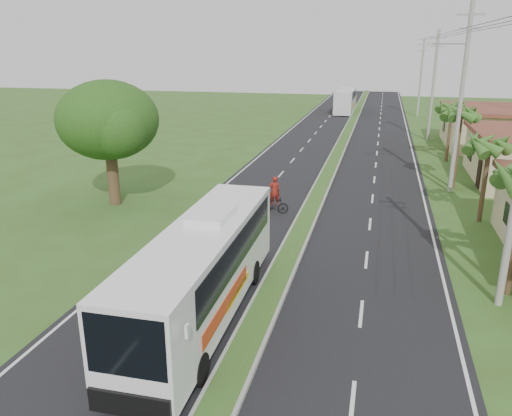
# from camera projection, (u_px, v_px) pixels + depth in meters

# --- Properties ---
(ground) EXTENTS (180.00, 180.00, 0.00)m
(ground) POSITION_uv_depth(u_px,v_px,m) (268.00, 303.00, 19.01)
(ground) COLOR #384F1D
(ground) RESTS_ON ground
(road_asphalt) EXTENTS (14.00, 160.00, 0.02)m
(road_asphalt) POSITION_uv_depth(u_px,v_px,m) (327.00, 177.00, 37.47)
(road_asphalt) COLOR black
(road_asphalt) RESTS_ON ground
(median_strip) EXTENTS (1.20, 160.00, 0.18)m
(median_strip) POSITION_uv_depth(u_px,v_px,m) (327.00, 176.00, 37.44)
(median_strip) COLOR gray
(median_strip) RESTS_ON ground
(lane_edge_left) EXTENTS (0.12, 160.00, 0.01)m
(lane_edge_left) POSITION_uv_depth(u_px,v_px,m) (241.00, 172.00, 39.02)
(lane_edge_left) COLOR silver
(lane_edge_left) RESTS_ON ground
(lane_edge_right) EXTENTS (0.12, 160.00, 0.01)m
(lane_edge_right) POSITION_uv_depth(u_px,v_px,m) (420.00, 183.00, 35.92)
(lane_edge_right) COLOR silver
(lane_edge_right) RESTS_ON ground
(shop_far) EXTENTS (8.60, 11.60, 3.82)m
(shop_far) POSITION_uv_depth(u_px,v_px,m) (490.00, 127.00, 48.41)
(shop_far) COLOR tan
(shop_far) RESTS_ON ground
(palm_verge_b) EXTENTS (2.40, 2.40, 5.05)m
(palm_verge_b) POSITION_uv_depth(u_px,v_px,m) (490.00, 144.00, 26.57)
(palm_verge_b) COLOR #473321
(palm_verge_b) RESTS_ON ground
(palm_verge_c) EXTENTS (2.40, 2.40, 5.85)m
(palm_verge_c) POSITION_uv_depth(u_px,v_px,m) (462.00, 114.00, 32.94)
(palm_verge_c) COLOR #473321
(palm_verge_c) RESTS_ON ground
(palm_verge_d) EXTENTS (2.40, 2.40, 5.25)m
(palm_verge_d) POSITION_uv_depth(u_px,v_px,m) (452.00, 107.00, 41.31)
(palm_verge_d) COLOR #473321
(palm_verge_d) RESTS_ON ground
(shade_tree) EXTENTS (6.30, 6.00, 7.54)m
(shade_tree) POSITION_uv_depth(u_px,v_px,m) (107.00, 123.00, 29.52)
(shade_tree) COLOR #473321
(shade_tree) RESTS_ON ground
(utility_pole_b) EXTENTS (3.20, 0.28, 12.00)m
(utility_pole_b) POSITION_uv_depth(u_px,v_px,m) (461.00, 97.00, 31.74)
(utility_pole_b) COLOR gray
(utility_pole_b) RESTS_ON ground
(utility_pole_c) EXTENTS (1.60, 0.28, 11.00)m
(utility_pole_c) POSITION_uv_depth(u_px,v_px,m) (433.00, 85.00, 50.38)
(utility_pole_c) COLOR gray
(utility_pole_c) RESTS_ON ground
(utility_pole_d) EXTENTS (1.60, 0.28, 10.50)m
(utility_pole_d) POSITION_uv_depth(u_px,v_px,m) (421.00, 77.00, 68.92)
(utility_pole_d) COLOR gray
(utility_pole_d) RESTS_ON ground
(coach_bus_main) EXTENTS (2.56, 11.42, 3.68)m
(coach_bus_main) POSITION_uv_depth(u_px,v_px,m) (204.00, 265.00, 17.41)
(coach_bus_main) COLOR white
(coach_bus_main) RESTS_ON ground
(coach_bus_far) EXTENTS (2.60, 11.51, 3.35)m
(coach_bus_far) POSITION_uv_depth(u_px,v_px,m) (346.00, 99.00, 74.95)
(coach_bus_far) COLOR silver
(coach_bus_far) RESTS_ON ground
(motorcyclist) EXTENTS (1.72, 0.90, 2.26)m
(motorcyclist) POSITION_uv_depth(u_px,v_px,m) (274.00, 200.00, 28.91)
(motorcyclist) COLOR black
(motorcyclist) RESTS_ON ground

